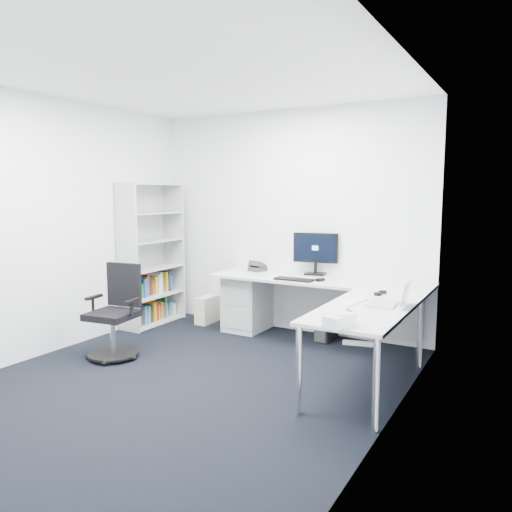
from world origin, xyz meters
The scene contains 21 objects.
ground centered at (0.00, 0.00, 0.00)m, with size 4.20×4.20×0.00m, color black.
ceiling centered at (0.00, 0.00, 2.70)m, with size 4.20×4.20×0.00m, color white.
wall_back centered at (0.00, 2.10, 1.35)m, with size 3.60×0.02×2.70m, color white.
wall_left centered at (-1.80, 0.00, 1.35)m, with size 0.02×4.20×2.70m, color white.
wall_right centered at (1.80, 0.00, 1.35)m, with size 0.02×4.20×2.70m, color white.
l_desk centered at (0.55, 1.40, 0.37)m, with size 2.52×1.41×0.74m, color silver, non-canonical shape.
drawer_pedestal centered at (-0.41, 1.83, 0.35)m, with size 0.45×0.56×0.69m, color silver.
bookshelf centered at (-1.62, 1.45, 0.91)m, with size 0.36×0.91×1.83m, color #B0B2B2, non-canonical shape.
task_chair centered at (-1.07, 0.20, 0.48)m, with size 0.54×0.54×0.97m, color black, non-canonical shape.
black_pc_tower centered at (0.62, 1.89, 0.19)m, with size 0.17×0.38×0.37m, color black.
beige_pc_tower centered at (-1.03, 1.84, 0.18)m, with size 0.17×0.37×0.35m, color beige.
power_strip centered at (1.03, 1.87, 0.02)m, with size 0.38×0.06×0.04m, color white.
monitor centered at (0.42, 2.00, 0.99)m, with size 0.54×0.17×0.51m, color black, non-canonical shape.
black_keyboard centered at (0.36, 1.53, 0.75)m, with size 0.44×0.16×0.02m, color black.
mouse centered at (0.64, 1.63, 0.75)m, with size 0.06×0.10×0.03m, color black.
desk_phone centered at (-0.31, 1.91, 0.80)m, with size 0.18×0.18×0.12m, color #2C2C2F, non-canonical shape.
laptop centered at (1.55, 0.83, 0.86)m, with size 0.34×0.33×0.24m, color silver, non-canonical shape.
white_keyboard centered at (1.30, 0.79, 0.74)m, with size 0.12×0.40×0.01m, color white.
headphones centered at (1.41, 1.25, 0.76)m, with size 0.11×0.17×0.05m, color black, non-canonical shape.
orange_fruit centered at (1.44, 0.23, 0.77)m, with size 0.07×0.07×0.07m, color #D95B13.
tissue_box centered at (1.47, -0.04, 0.78)m, with size 0.13×0.25×0.09m, color white.
Camera 1 is at (2.69, -3.44, 1.72)m, focal length 35.00 mm.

